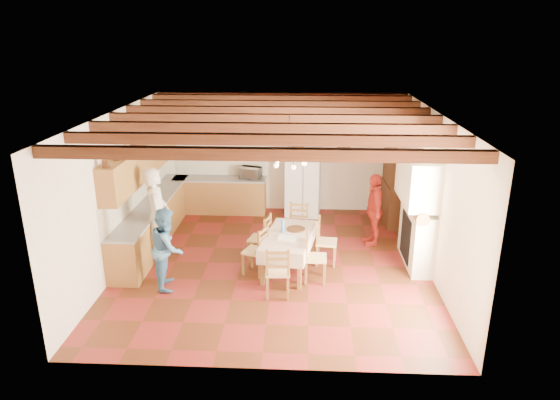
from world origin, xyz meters
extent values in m
cube|color=#4F2311|center=(0.00, 0.00, -0.01)|extent=(6.00, 6.50, 0.02)
cube|color=silver|center=(0.00, 0.00, 3.01)|extent=(6.00, 6.50, 0.02)
cube|color=beige|center=(0.00, 3.26, 1.50)|extent=(6.00, 0.02, 3.00)
cube|color=beige|center=(0.00, -3.26, 1.50)|extent=(6.00, 0.02, 3.00)
cube|color=beige|center=(-3.01, 0.00, 1.50)|extent=(0.02, 6.50, 3.00)
cube|color=beige|center=(3.01, 0.00, 1.50)|extent=(0.02, 6.50, 3.00)
cube|color=brown|center=(-2.70, 1.05, 0.43)|extent=(0.60, 4.30, 0.86)
cube|color=brown|center=(-1.55, 2.95, 0.43)|extent=(2.30, 0.60, 0.86)
cube|color=slate|center=(-2.70, 1.05, 0.88)|extent=(0.62, 4.30, 0.04)
cube|color=slate|center=(-1.55, 2.95, 0.88)|extent=(2.34, 0.62, 0.04)
cube|color=beige|center=(-2.98, 1.05, 1.20)|extent=(0.03, 4.30, 0.60)
cube|color=beige|center=(-1.55, 3.23, 1.20)|extent=(2.30, 0.03, 0.60)
cube|color=brown|center=(-2.83, 1.05, 1.85)|extent=(0.35, 4.20, 0.70)
cube|color=black|center=(1.55, 3.23, 1.85)|extent=(0.34, 0.03, 0.42)
cube|color=white|center=(0.55, 2.88, 0.83)|extent=(0.90, 0.76, 1.66)
cube|color=beige|center=(0.29, -0.20, 0.70)|extent=(1.10, 1.77, 0.05)
cube|color=brown|center=(-0.17, -0.87, 0.34)|extent=(0.08, 0.08, 0.68)
cube|color=brown|center=(0.51, -0.98, 0.34)|extent=(0.08, 0.08, 0.68)
cube|color=brown|center=(0.07, 0.58, 0.34)|extent=(0.08, 0.08, 0.68)
cube|color=brown|center=(0.75, 0.47, 0.34)|extent=(0.08, 0.08, 0.68)
torus|color=black|center=(0.29, -0.20, 2.25)|extent=(0.47, 0.47, 0.03)
imported|color=silver|center=(-2.30, 0.05, 0.97)|extent=(0.62, 0.80, 1.94)
imported|color=teal|center=(-1.85, -0.96, 0.75)|extent=(0.68, 0.81, 1.49)
imported|color=#AF281C|center=(2.07, 1.11, 0.79)|extent=(0.42, 0.94, 1.58)
imported|color=silver|center=(-0.77, 2.95, 1.04)|extent=(0.59, 0.49, 0.28)
imported|color=#341C0E|center=(0.41, 2.88, 1.82)|extent=(0.31, 0.31, 0.32)
camera|label=1|loc=(0.55, -8.98, 4.45)|focal=32.00mm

